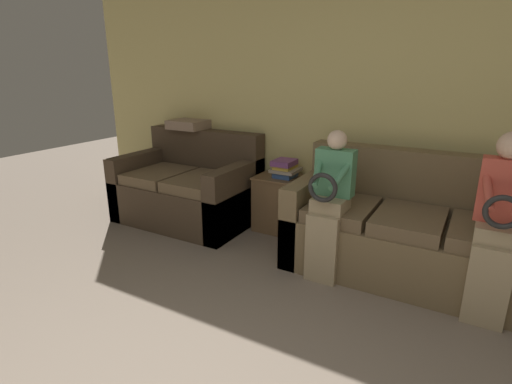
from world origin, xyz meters
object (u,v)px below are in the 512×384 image
Objects in this scene: book_stack at (285,168)px; couch_side at (189,190)px; side_shelf at (285,203)px; throw_pillow at (190,124)px; child_left_seated at (330,200)px; child_right_seated at (499,221)px; couch_main at (410,234)px.

couch_side is at bearing -167.54° from book_stack.
throw_pillow is (-1.28, 0.09, 0.73)m from side_shelf.
child_left_seated is at bearing -43.41° from book_stack.
side_shelf is at bearing 160.26° from child_right_seated.
throw_pillow is (-1.27, 0.09, 0.35)m from book_stack.
couch_side is 1.22× the size of child_left_seated.
couch_main is at bearing -8.55° from throw_pillow.
book_stack is (-1.29, 0.29, 0.33)m from couch_main.
side_shelf is at bearing 136.53° from child_left_seated.
couch_main is 2.36m from couch_side.
couch_side reaches higher than book_stack.
side_shelf is (-1.86, 0.67, -0.41)m from child_right_seated.
couch_side is at bearing 171.56° from child_right_seated.
child_right_seated is at bearing -19.74° from side_shelf.
child_right_seated is 2.02m from side_shelf.
couch_side is at bearing 178.59° from couch_main.
child_left_seated is at bearing -21.21° from throw_pillow.
child_right_seated is (0.57, -0.38, 0.36)m from couch_main.
throw_pillow is (-3.14, 0.76, 0.32)m from child_right_seated.
throw_pillow is at bearing 166.33° from child_right_seated.
throw_pillow is at bearing 171.45° from couch_main.
child_right_seated is at bearing -8.44° from couch_side.
child_left_seated reaches higher than side_shelf.
throw_pillow is at bearing 175.75° from side_shelf.
book_stack is at bearing 12.46° from couch_side.
throw_pillow reaches higher than side_shelf.
side_shelf is (-0.72, 0.68, -0.36)m from child_left_seated.
couch_main is 4.70× the size of throw_pillow.
couch_main is 0.76m from child_left_seated.
child_right_seated is (2.94, -0.44, 0.36)m from couch_side.
couch_main is at bearing -12.72° from side_shelf.
child_right_seated is 2.13× the size of side_shelf.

